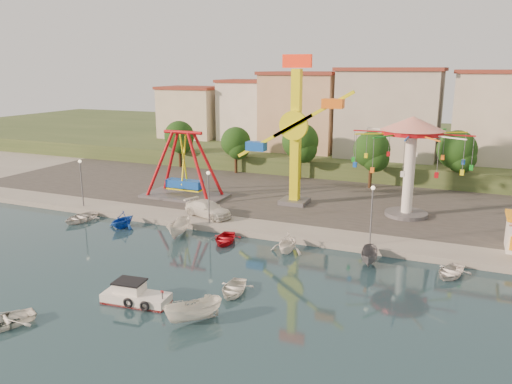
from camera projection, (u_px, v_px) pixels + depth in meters
The scene contains 32 objects.
ground at pixel (222, 294), 35.51m from camera, with size 200.00×200.00×0.00m, color #162D3C.
quay_deck at pixel (376, 155), 90.80m from camera, with size 200.00×100.00×0.60m, color #9E998E.
asphalt_pad at pixel (331, 192), 62.15m from camera, with size 90.00×28.00×0.01m, color #4C4944.
hill_terrace at pixel (381, 145), 94.98m from camera, with size 200.00×60.00×3.00m, color #384C26.
pirate_ship_ride at pixel (184, 166), 59.05m from camera, with size 10.00×5.00×8.00m.
kamikaze_tower at pixel (299, 137), 54.79m from camera, with size 8.84×3.10×16.50m.
wave_swinger at pixel (411, 144), 50.53m from camera, with size 11.60×11.60×10.40m.
lamp_post_0 at pixel (82, 184), 55.48m from camera, with size 0.14×0.14×5.00m, color #59595E.
lamp_post_1 at pixel (209, 199), 49.40m from camera, with size 0.14×0.14×5.00m, color #59595E.
lamp_post_2 at pixel (371, 217), 43.33m from camera, with size 0.14×0.14×5.00m, color #59595E.
tree_0 at pixel (179, 136), 77.07m from camera, with size 4.60×4.60×7.19m.
tree_1 at pixel (236, 142), 72.69m from camera, with size 4.35×4.35×6.80m.
tree_2 at pixel (300, 141), 68.33m from camera, with size 5.02×5.02×7.85m.
tree_3 at pixel (372, 150), 63.34m from camera, with size 4.68×4.68×7.32m.
tree_4 at pixel (457, 150), 62.16m from camera, with size 4.86×4.86×7.60m.
building_0 at pixel (170, 108), 87.15m from camera, with size 9.26×9.53×11.87m, color beige.
building_1 at pixel (245, 117), 87.72m from camera, with size 12.33×9.01×8.63m, color silver.
building_2 at pixel (318, 112), 82.94m from camera, with size 11.95×9.28×11.23m, color tan.
building_3 at pixel (401, 123), 75.13m from camera, with size 12.59×10.50×9.20m, color beige.
building_4 at pixel (498, 125), 73.05m from camera, with size 10.75×9.23×9.24m, color beige.
cabin_motorboat at pixel (135, 297), 34.20m from camera, with size 4.80×2.26×1.63m.
rowboat_a at pixel (233, 289), 35.60m from camera, with size 2.45×3.43×0.71m, color white.
rowboat_b at pixel (3, 321), 31.02m from camera, with size 2.69×3.77×0.78m, color white.
skiff at pixel (193, 311), 31.45m from camera, with size 1.48×3.92×1.52m, color white.
van at pixel (208, 209), 51.98m from camera, with size 2.26×5.55×1.61m, color silver.
moored_boat_0 at pixel (80, 217), 52.38m from camera, with size 2.86×4.00×0.83m, color silver.
moored_boat_1 at pixel (122, 220), 50.21m from camera, with size 2.77×3.21×1.69m, color #1547B9.
moored_boat_2 at pixel (179, 228), 47.69m from camera, with size 1.57×4.17×1.61m, color silver.
moored_boat_3 at pixel (225, 239), 45.94m from camera, with size 2.65×3.72×0.77m, color red.
moored_boat_4 at pixel (287, 243), 43.51m from camera, with size 2.82×3.26×1.72m, color white.
moored_boat_5 at pixel (370, 256), 40.84m from camera, with size 1.32×3.50×1.35m, color slate.
moored_boat_6 at pixel (450, 272), 38.55m from camera, with size 2.52×3.53×0.73m, color silver.
Camera 1 is at (15.00, -29.14, 15.68)m, focal length 35.00 mm.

